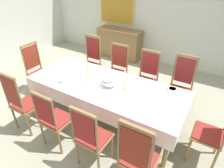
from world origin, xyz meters
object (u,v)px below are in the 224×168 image
(candlestick_west, at_px, (88,72))
(dining_table, at_px, (106,88))
(chair_north_c, at_px, (147,77))
(sideboard, at_px, (119,43))
(chair_head_east, at_px, (214,132))
(chair_south_c, at_px, (91,136))
(chair_south_b, at_px, (53,118))
(candlestick_east, at_px, (125,83))
(chair_head_west, at_px, (37,69))
(chair_north_a, at_px, (91,61))
(spoon_primary, at_px, (179,91))
(bowl_near_left, at_px, (172,89))
(soup_tureen, at_px, (109,80))
(chair_south_a, at_px, (22,102))
(spoon_secondary, at_px, (167,88))
(chair_north_d, at_px, (180,85))
(bowl_near_right, at_px, (161,86))
(chair_north_b, at_px, (117,69))
(chair_south_d, at_px, (137,157))

(candlestick_west, bearing_deg, dining_table, -0.00)
(chair_north_c, xyz_separation_m, sideboard, (-1.68, 1.79, -0.13))
(dining_table, relative_size, chair_head_east, 2.60)
(dining_table, relative_size, chair_north_c, 2.51)
(chair_south_c, xyz_separation_m, chair_north_c, (0.00, 1.94, 0.01))
(chair_south_b, bearing_deg, candlestick_east, 53.40)
(chair_head_west, xyz_separation_m, candlestick_east, (2.21, -0.00, 0.33))
(chair_north_a, xyz_separation_m, spoon_primary, (2.23, -0.51, 0.17))
(chair_north_c, height_order, bowl_near_left, chair_north_c)
(spoon_primary, distance_m, sideboard, 3.38)
(chair_head_west, distance_m, spoon_primary, 3.04)
(chair_north_a, distance_m, soup_tureen, 1.53)
(chair_south_a, distance_m, chair_head_west, 1.23)
(chair_south_c, bearing_deg, dining_table, 112.05)
(chair_south_b, relative_size, spoon_secondary, 6.08)
(chair_north_d, distance_m, spoon_primary, 0.55)
(chair_south_a, relative_size, chair_north_d, 1.00)
(chair_north_d, xyz_separation_m, soup_tureen, (-1.01, -0.97, 0.28))
(candlestick_east, bearing_deg, chair_south_c, -89.48)
(chair_head_west, bearing_deg, chair_north_a, 141.95)
(chair_north_d, xyz_separation_m, bowl_near_right, (-0.23, -0.55, 0.20))
(chair_head_east, bearing_deg, bowl_near_right, 66.46)
(chair_north_b, xyz_separation_m, chair_south_d, (1.42, -1.94, 0.03))
(chair_north_d, xyz_separation_m, bowl_near_left, (-0.03, -0.53, 0.20))
(spoon_primary, height_order, spoon_secondary, same)
(chair_south_a, bearing_deg, candlestick_east, 33.92)
(dining_table, height_order, chair_south_b, chair_south_b)
(candlestick_east, bearing_deg, bowl_near_left, 32.69)
(chair_north_b, bearing_deg, bowl_near_right, 155.25)
(chair_south_a, distance_m, chair_north_d, 2.90)
(chair_north_b, height_order, spoon_secondary, chair_north_b)
(chair_north_a, bearing_deg, chair_head_east, 161.34)
(bowl_near_left, xyz_separation_m, bowl_near_right, (-0.20, -0.02, -0.00))
(chair_north_a, bearing_deg, chair_north_b, 179.64)
(chair_head_east, relative_size, candlestick_east, 2.97)
(chair_south_d, height_order, candlestick_east, chair_south_d)
(chair_south_b, bearing_deg, spoon_primary, 43.50)
(soup_tureen, relative_size, candlestick_east, 0.78)
(spoon_primary, bearing_deg, chair_north_d, 104.73)
(chair_head_east, height_order, soup_tureen, chair_head_east)
(chair_south_a, height_order, chair_north_b, chair_south_a)
(bowl_near_right, bearing_deg, sideboard, 132.53)
(chair_north_b, bearing_deg, chair_north_a, -0.36)
(chair_head_west, height_order, spoon_primary, chair_head_west)
(chair_head_west, relative_size, chair_head_east, 1.07)
(chair_north_a, bearing_deg, sideboard, -82.81)
(chair_north_b, relative_size, sideboard, 0.78)
(chair_head_east, bearing_deg, chair_south_d, 143.14)
(chair_south_c, height_order, candlestick_west, candlestick_west)
(chair_north_d, height_order, sideboard, chair_north_d)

